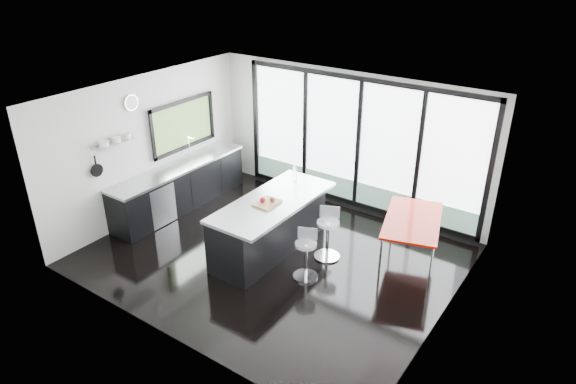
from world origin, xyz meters
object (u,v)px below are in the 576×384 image
Objects in this scene: island at (270,224)px; red_table at (410,240)px; bar_stool_near at (306,260)px; bar_stool_far at (327,239)px.

island is 1.60× the size of red_table.
island is at bearing 137.75° from bar_stool_near.
bar_stool_near is 0.42× the size of red_table.
bar_stool_far is at bearing 68.60° from bar_stool_near.
bar_stool_far is 1.41m from red_table.
bar_stool_near is (0.99, -0.35, -0.19)m from island.
red_table is (2.19, 1.06, -0.10)m from island.
red_table reaches higher than bar_stool_near.
red_table is (1.21, 1.41, 0.09)m from bar_stool_near.
bar_stool_far is (0.97, 0.36, -0.16)m from island.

